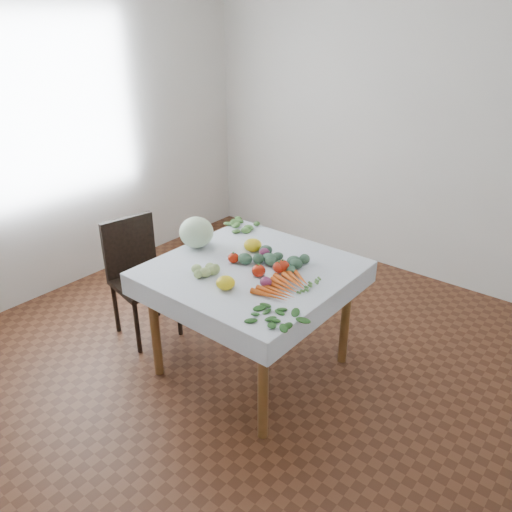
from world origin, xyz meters
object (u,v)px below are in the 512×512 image
(chair, at_px, (138,270))
(cabbage, at_px, (196,232))
(table, at_px, (252,282))
(heirloom_back, at_px, (253,245))
(carrot_bunch, at_px, (285,286))

(chair, height_order, cabbage, cabbage)
(table, distance_m, chair, 0.96)
(chair, relative_size, cabbage, 3.85)
(cabbage, relative_size, heirloom_back, 1.91)
(chair, height_order, carrot_bunch, chair)
(heirloom_back, xyz_separation_m, carrot_bunch, (0.46, -0.27, -0.02))
(table, distance_m, cabbage, 0.52)
(cabbage, bearing_deg, chair, -159.68)
(cabbage, xyz_separation_m, heirloom_back, (0.34, 0.18, -0.06))
(cabbage, bearing_deg, carrot_bunch, -6.63)
(table, bearing_deg, cabbage, 179.25)
(cabbage, distance_m, heirloom_back, 0.39)
(cabbage, relative_size, carrot_bunch, 0.58)
(table, relative_size, carrot_bunch, 2.58)
(table, bearing_deg, chair, -170.18)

